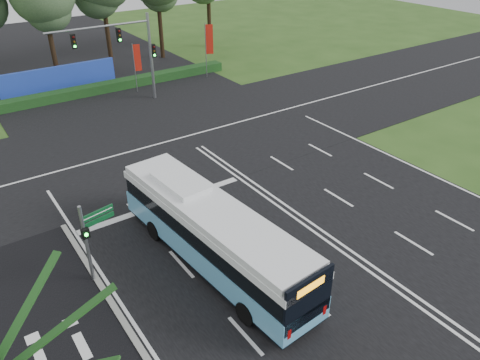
% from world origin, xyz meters
% --- Properties ---
extents(ground, '(120.00, 120.00, 0.00)m').
position_xyz_m(ground, '(0.00, 0.00, 0.00)').
color(ground, '#2C4F1A').
rests_on(ground, ground).
extents(road_main, '(20.00, 120.00, 0.04)m').
position_xyz_m(road_main, '(0.00, 0.00, 0.02)').
color(road_main, black).
rests_on(road_main, ground).
extents(road_cross, '(120.00, 14.00, 0.05)m').
position_xyz_m(road_cross, '(0.00, 12.00, 0.03)').
color(road_cross, black).
rests_on(road_cross, ground).
extents(kerb_strip, '(0.25, 18.00, 0.12)m').
position_xyz_m(kerb_strip, '(-10.10, -3.00, 0.06)').
color(kerb_strip, gray).
rests_on(kerb_strip, ground).
extents(city_bus, '(3.27, 11.68, 3.31)m').
position_xyz_m(city_bus, '(-5.34, -0.75, 1.67)').
color(city_bus, '#5AA5D1').
rests_on(city_bus, ground).
extents(pedestrian_signal, '(0.33, 0.43, 3.81)m').
position_xyz_m(pedestrian_signal, '(-10.20, 1.22, 2.08)').
color(pedestrian_signal, gray).
rests_on(pedestrian_signal, ground).
extents(street_sign, '(1.46, 0.38, 3.81)m').
position_xyz_m(street_sign, '(-9.88, 1.32, 2.41)').
color(street_sign, gray).
rests_on(street_sign, ground).
extents(banner_flag_mid, '(0.61, 0.20, 4.24)m').
position_xyz_m(banner_flag_mid, '(1.64, 22.75, 2.78)').
color(banner_flag_mid, gray).
rests_on(banner_flag_mid, ground).
extents(banner_flag_right, '(0.69, 0.35, 5.04)m').
position_xyz_m(banner_flag_right, '(8.89, 22.82, 3.26)').
color(banner_flag_right, gray).
rests_on(banner_flag_right, ground).
extents(traffic_light_gantry, '(8.41, 0.28, 7.00)m').
position_xyz_m(traffic_light_gantry, '(0.21, 20.50, 4.66)').
color(traffic_light_gantry, gray).
rests_on(traffic_light_gantry, ground).
extents(hedge, '(22.00, 1.20, 0.80)m').
position_xyz_m(hedge, '(0.00, 24.50, 0.40)').
color(hedge, '#143714').
rests_on(hedge, ground).
extents(blue_hoarding, '(10.00, 0.30, 2.20)m').
position_xyz_m(blue_hoarding, '(-4.00, 27.00, 1.10)').
color(blue_hoarding, blue).
rests_on(blue_hoarding, ground).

